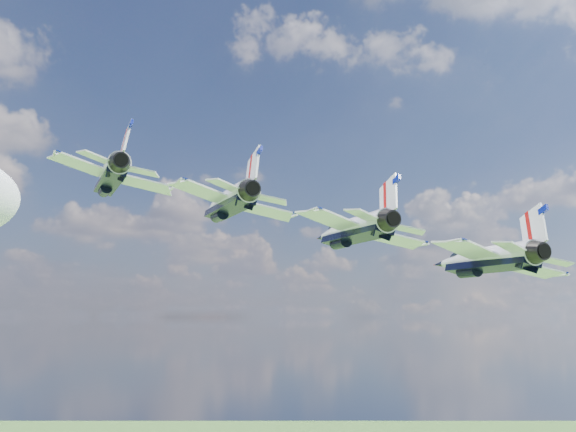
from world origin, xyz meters
TOP-DOWN VIEW (x-y plane):
  - jet_0 at (-7.76, 33.53)m, footprint 15.07×18.31m
  - jet_1 at (0.63, 26.01)m, footprint 15.07×18.31m
  - jet_2 at (9.02, 18.49)m, footprint 15.07×18.31m
  - jet_3 at (17.42, 10.97)m, footprint 15.07×18.31m

SIDE VIEW (x-z plane):
  - jet_3 at x=17.42m, z-range 143.91..151.14m
  - jet_2 at x=9.02m, z-range 146.62..153.85m
  - jet_1 at x=0.63m, z-range 149.33..156.56m
  - jet_0 at x=-7.76m, z-range 152.04..159.26m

